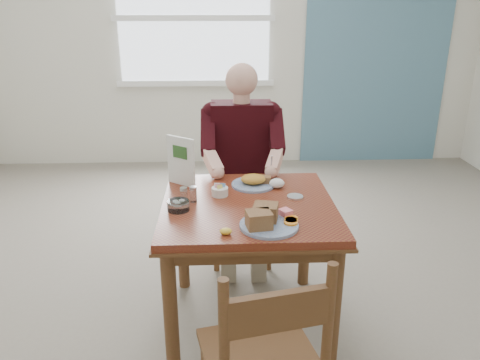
{
  "coord_description": "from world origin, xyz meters",
  "views": [
    {
      "loc": [
        -0.14,
        -2.25,
        1.72
      ],
      "look_at": [
        -0.04,
        0.0,
        0.88
      ],
      "focal_mm": 35.0,
      "sensor_mm": 36.0,
      "label": 1
    }
  ],
  "objects_px": {
    "diner": "(242,152)",
    "table": "(248,222)",
    "chair_far": "(241,194)",
    "far_plate": "(254,181)",
    "near_plate": "(267,219)"
  },
  "relations": [
    {
      "from": "chair_far",
      "to": "near_plate",
      "type": "distance_m",
      "value": 1.12
    },
    {
      "from": "chair_far",
      "to": "far_plate",
      "type": "relative_size",
      "value": 3.63
    },
    {
      "from": "diner",
      "to": "far_plate",
      "type": "height_order",
      "value": "diner"
    },
    {
      "from": "table",
      "to": "diner",
      "type": "distance_m",
      "value": 0.73
    },
    {
      "from": "chair_far",
      "to": "diner",
      "type": "height_order",
      "value": "diner"
    },
    {
      "from": "near_plate",
      "to": "far_plate",
      "type": "height_order",
      "value": "near_plate"
    },
    {
      "from": "table",
      "to": "near_plate",
      "type": "xyz_separation_m",
      "value": [
        0.07,
        -0.28,
        0.15
      ]
    },
    {
      "from": "far_plate",
      "to": "diner",
      "type": "bearing_deg",
      "value": 96.08
    },
    {
      "from": "diner",
      "to": "table",
      "type": "bearing_deg",
      "value": -90.0
    },
    {
      "from": "table",
      "to": "diner",
      "type": "height_order",
      "value": "diner"
    },
    {
      "from": "chair_far",
      "to": "far_plate",
      "type": "height_order",
      "value": "chair_far"
    },
    {
      "from": "far_plate",
      "to": "near_plate",
      "type": "bearing_deg",
      "value": -87.88
    },
    {
      "from": "chair_far",
      "to": "far_plate",
      "type": "bearing_deg",
      "value": -84.91
    },
    {
      "from": "diner",
      "to": "near_plate",
      "type": "xyz_separation_m",
      "value": [
        0.07,
        -0.99,
        -0.03
      ]
    },
    {
      "from": "table",
      "to": "chair_far",
      "type": "bearing_deg",
      "value": 90.0
    }
  ]
}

